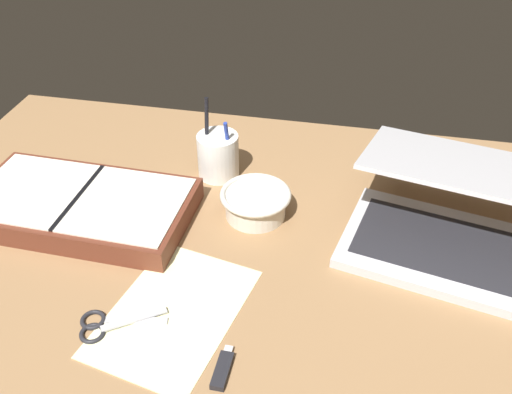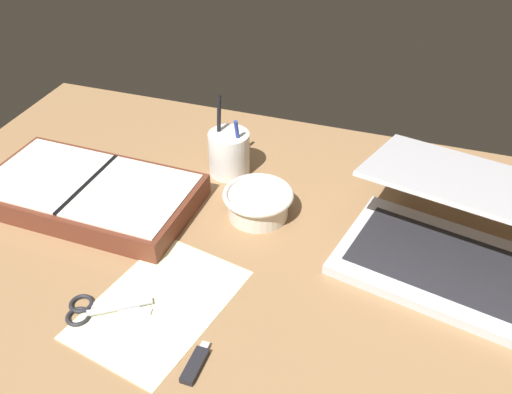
# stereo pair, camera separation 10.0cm
# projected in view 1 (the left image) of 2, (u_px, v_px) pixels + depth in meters

# --- Properties ---
(desk_top) EXTENTS (1.40, 1.00, 0.02)m
(desk_top) POSITION_uv_depth(u_px,v_px,m) (255.00, 268.00, 0.98)
(desk_top) COLOR #936D47
(desk_top) RESTS_ON ground
(laptop) EXTENTS (0.40, 0.38, 0.15)m
(laptop) POSITION_uv_depth(u_px,v_px,m) (453.00, 221.00, 0.98)
(laptop) COLOR silver
(laptop) RESTS_ON desk_top
(bowl) EXTENTS (0.13, 0.13, 0.05)m
(bowl) POSITION_uv_depth(u_px,v_px,m) (256.00, 202.00, 1.06)
(bowl) COLOR silver
(bowl) RESTS_ON desk_top
(pen_cup) EXTENTS (0.08, 0.08, 0.17)m
(pen_cup) POSITION_uv_depth(u_px,v_px,m) (218.00, 155.00, 1.16)
(pen_cup) COLOR white
(pen_cup) RESTS_ON desk_top
(planner) EXTENTS (0.41, 0.24, 0.05)m
(planner) POSITION_uv_depth(u_px,v_px,m) (81.00, 206.00, 1.06)
(planner) COLOR brown
(planner) RESTS_ON desk_top
(scissors) EXTENTS (0.13, 0.09, 0.01)m
(scissors) POSITION_uv_depth(u_px,v_px,m) (103.00, 325.00, 0.86)
(scissors) COLOR #B7B7BC
(scissors) RESTS_ON desk_top
(paper_sheet_front) EXTENTS (0.24, 0.30, 0.00)m
(paper_sheet_front) POSITION_uv_depth(u_px,v_px,m) (174.00, 312.00, 0.88)
(paper_sheet_front) COLOR #F4EFB2
(paper_sheet_front) RESTS_ON desk_top
(usb_drive) EXTENTS (0.02, 0.07, 0.01)m
(usb_drive) POSITION_uv_depth(u_px,v_px,m) (222.00, 369.00, 0.79)
(usb_drive) COLOR black
(usb_drive) RESTS_ON desk_top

